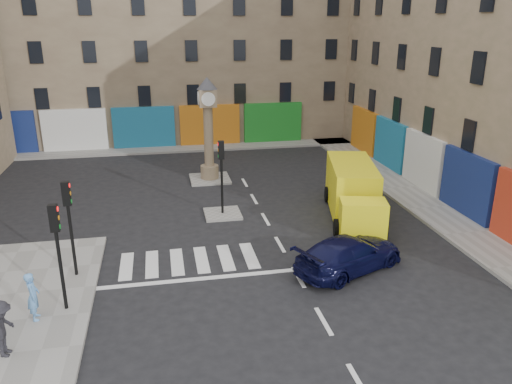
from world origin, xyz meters
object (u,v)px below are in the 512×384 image
object	(u,v)px
clock_pillar	(208,123)
pedestrian_blue	(33,296)
traffic_light_left_near	(57,241)
yellow_van	(353,192)
traffic_light_left_far	(69,214)
traffic_light_island	(221,166)
navy_sedan	(349,254)
pedestrian_dark	(3,329)

from	to	relation	value
clock_pillar	pedestrian_blue	distance (m)	16.15
traffic_light_left_near	yellow_van	xyz separation A→B (m)	(12.67, 6.49, -1.37)
traffic_light_left_near	traffic_light_left_far	distance (m)	2.40
traffic_light_island	clock_pillar	xyz separation A→B (m)	(0.00, 6.00, 0.96)
navy_sedan	pedestrian_dark	size ratio (longest dim) A/B	2.75
traffic_light_island	navy_sedan	world-z (taller)	traffic_light_island
traffic_light_left_far	navy_sedan	bearing A→B (deg)	-7.56
traffic_light_island	clock_pillar	distance (m)	6.07
traffic_light_left_far	pedestrian_blue	size ratio (longest dim) A/B	2.27
traffic_light_left_near	pedestrian_dark	size ratio (longest dim) A/B	2.14
traffic_light_left_far	clock_pillar	size ratio (longest dim) A/B	0.61
traffic_light_left_near	traffic_light_island	xyz separation A→B (m)	(6.30, 7.80, -0.03)
traffic_light_left_far	yellow_van	world-z (taller)	traffic_light_left_far
yellow_van	clock_pillar	bearing A→B (deg)	144.79
traffic_light_left_far	yellow_van	size ratio (longest dim) A/B	0.51
clock_pillar	pedestrian_blue	bearing A→B (deg)	-116.66
pedestrian_blue	traffic_light_left_near	bearing A→B (deg)	-70.69
navy_sedan	pedestrian_dark	world-z (taller)	pedestrian_dark
pedestrian_blue	traffic_light_island	bearing A→B (deg)	-49.69
yellow_van	pedestrian_dark	size ratio (longest dim) A/B	4.18
traffic_light_left_far	yellow_van	distance (m)	13.39
traffic_light_left_far	traffic_light_island	size ratio (longest dim) A/B	1.00
traffic_light_left_far	yellow_van	bearing A→B (deg)	17.90
pedestrian_dark	pedestrian_blue	bearing A→B (deg)	-6.51
navy_sedan	clock_pillar	bearing A→B (deg)	-7.44
traffic_light_left_near	clock_pillar	world-z (taller)	clock_pillar
yellow_van	pedestrian_dark	xyz separation A→B (m)	(-13.96, -8.74, -0.24)
traffic_light_island	pedestrian_blue	size ratio (longest dim) A/B	2.27
traffic_light_left_near	traffic_light_left_far	world-z (taller)	same
traffic_light_left_far	navy_sedan	xyz separation A→B (m)	(10.40, -1.38, -1.93)
traffic_light_left_far	navy_sedan	size ratio (longest dim) A/B	0.78
pedestrian_blue	pedestrian_dark	bearing A→B (deg)	157.75
navy_sedan	yellow_van	xyz separation A→B (m)	(2.28, 5.47, 0.56)
traffic_light_left_far	navy_sedan	world-z (taller)	traffic_light_left_far
traffic_light_left_near	clock_pillar	xyz separation A→B (m)	(6.30, 13.80, 0.93)
traffic_light_island	yellow_van	bearing A→B (deg)	-11.58
clock_pillar	pedestrian_dark	world-z (taller)	clock_pillar
pedestrian_dark	traffic_light_left_far	bearing A→B (deg)	-8.47
clock_pillar	yellow_van	size ratio (longest dim) A/B	0.85
traffic_light_left_near	traffic_light_island	world-z (taller)	traffic_light_left_near
clock_pillar	pedestrian_dark	size ratio (longest dim) A/B	3.54
yellow_van	navy_sedan	bearing A→B (deg)	-98.94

